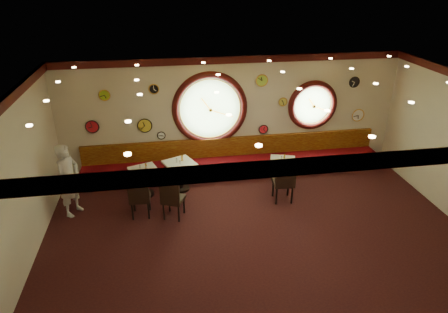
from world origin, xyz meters
TOP-DOWN VIEW (x-y plane):
  - floor at (0.00, 0.00)m, footprint 9.00×6.00m
  - ceiling at (0.00, 0.00)m, footprint 9.00×6.00m
  - wall_back at (0.00, 3.00)m, footprint 9.00×0.02m
  - wall_front at (0.00, -3.00)m, footprint 9.00×0.02m
  - wall_left at (-4.50, 0.00)m, footprint 0.02×6.00m
  - molding_back at (0.00, 2.95)m, footprint 9.00×0.10m
  - molding_front at (0.00, -2.95)m, footprint 9.00×0.10m
  - molding_left at (-4.45, 0.00)m, footprint 0.10×6.00m
  - banquette_base at (0.00, 2.72)m, footprint 8.00×0.55m
  - banquette_seat at (0.00, 2.72)m, footprint 8.00×0.55m
  - banquette_back at (0.00, 2.94)m, footprint 8.00×0.10m
  - porthole_left_glass at (-0.60, 3.00)m, footprint 1.66×0.02m
  - porthole_left_frame at (-0.60, 2.98)m, footprint 1.98×0.18m
  - porthole_left_ring at (-0.60, 2.95)m, footprint 1.61×0.03m
  - porthole_right_glass at (2.20, 3.00)m, footprint 1.10×0.02m
  - porthole_right_frame at (2.20, 2.98)m, footprint 1.38×0.18m
  - porthole_right_ring at (2.20, 2.95)m, footprint 1.09×0.03m
  - wall_clock_0 at (0.75, 2.96)m, footprint 0.30×0.03m
  - wall_clock_1 at (-2.30, 2.96)m, footprint 0.36×0.03m
  - wall_clock_2 at (-3.60, 2.96)m, footprint 0.32×0.03m
  - wall_clock_3 at (0.85, 2.96)m, footprint 0.24×0.03m
  - wall_clock_4 at (3.30, 2.96)m, footprint 0.28×0.03m
  - wall_clock_5 at (-3.20, 2.96)m, footprint 0.26×0.03m
  - wall_clock_6 at (-2.00, 2.96)m, footprint 0.24×0.03m
  - wall_clock_7 at (1.35, 2.96)m, footprint 0.22×0.03m
  - wall_clock_8 at (-1.90, 2.96)m, footprint 0.20×0.03m
  - wall_clock_9 at (3.55, 2.96)m, footprint 0.34×0.03m
  - table_a at (-2.38, 2.02)m, footprint 0.83×0.83m
  - table_b at (-1.49, 2.15)m, footprint 0.92×0.92m
  - table_c at (1.14, 2.02)m, footprint 0.80×0.80m
  - chair_a at (-2.46, 1.02)m, footprint 0.48×0.48m
  - chair_b at (-1.76, 0.85)m, footprint 0.59×0.59m
  - chair_c at (0.93, 1.14)m, footprint 0.51×0.51m
  - condiment_a_salt at (-2.47, 2.10)m, footprint 0.03×0.03m
  - condiment_b_salt at (-1.56, 2.16)m, footprint 0.04×0.04m
  - condiment_c_salt at (1.12, 2.07)m, footprint 0.03×0.03m
  - condiment_a_pepper at (-2.31, 2.02)m, footprint 0.04×0.04m
  - condiment_b_pepper at (-1.49, 2.07)m, footprint 0.03×0.03m
  - condiment_c_pepper at (1.17, 1.94)m, footprint 0.03×0.03m
  - condiment_a_bottle at (-2.32, 2.05)m, footprint 0.04×0.04m
  - condiment_b_bottle at (-1.42, 2.24)m, footprint 0.05×0.05m
  - condiment_c_bottle at (1.19, 2.05)m, footprint 0.04×0.04m
  - waiter at (-4.00, 1.47)m, footprint 0.67×0.75m

SIDE VIEW (x-z plane):
  - floor at x=0.00m, z-range 0.00..0.00m
  - banquette_base at x=0.00m, z-range 0.00..0.20m
  - banquette_seat at x=0.00m, z-range 0.20..0.50m
  - table_c at x=1.14m, z-range 0.09..0.79m
  - table_a at x=-2.38m, z-range 0.09..0.81m
  - table_b at x=-1.49m, z-range 0.10..0.87m
  - chair_b at x=-1.76m, z-range 0.28..0.95m
  - chair_a at x=-2.46m, z-range 0.29..0.96m
  - chair_c at x=0.93m, z-range 0.30..1.02m
  - condiment_c_salt at x=1.12m, z-range 0.70..0.78m
  - condiment_c_pepper at x=1.17m, z-range 0.70..0.78m
  - banquette_back at x=0.00m, z-range 0.48..1.02m
  - condiment_a_salt at x=-2.47m, z-range 0.72..0.81m
  - condiment_a_pepper at x=-2.31m, z-range 0.72..0.81m
  - condiment_c_bottle at x=1.19m, z-range 0.70..0.84m
  - condiment_a_bottle at x=-2.32m, z-range 0.72..0.85m
  - condiment_b_pepper at x=-1.49m, z-range 0.77..0.86m
  - condiment_b_salt at x=-1.56m, z-range 0.77..0.88m
  - condiment_b_bottle at x=-1.42m, z-range 0.77..0.94m
  - waiter at x=-4.00m, z-range 0.00..1.72m
  - wall_clock_3 at x=0.85m, z-range 1.08..1.32m
  - wall_clock_8 at x=-1.90m, z-range 1.10..1.30m
  - wall_clock_9 at x=3.55m, z-range 1.28..1.62m
  - wall_clock_1 at x=-2.30m, z-range 1.32..1.68m
  - wall_clock_2 at x=-3.60m, z-range 1.39..1.71m
  - wall_back at x=0.00m, z-range 0.00..3.20m
  - wall_front at x=0.00m, z-range 0.00..3.20m
  - wall_left at x=-4.50m, z-range 0.00..3.20m
  - porthole_right_ring at x=2.20m, z-range 1.26..2.34m
  - porthole_right_glass at x=2.20m, z-range 1.25..2.35m
  - porthole_right_frame at x=2.20m, z-range 1.11..2.49m
  - porthole_left_glass at x=-0.60m, z-range 1.02..2.68m
  - porthole_left_frame at x=-0.60m, z-range 0.86..2.84m
  - porthole_left_ring at x=-0.60m, z-range 1.04..2.66m
  - wall_clock_7 at x=1.35m, z-range 1.84..2.06m
  - wall_clock_5 at x=-3.20m, z-range 2.22..2.48m
  - wall_clock_4 at x=3.30m, z-range 2.26..2.54m
  - wall_clock_6 at x=-2.00m, z-range 2.33..2.57m
  - wall_clock_0 at x=0.75m, z-range 2.40..2.70m
  - molding_back at x=0.00m, z-range 3.02..3.20m
  - molding_front at x=0.00m, z-range 3.02..3.20m
  - molding_left at x=-4.45m, z-range 3.02..3.20m
  - ceiling at x=0.00m, z-range 3.19..3.21m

